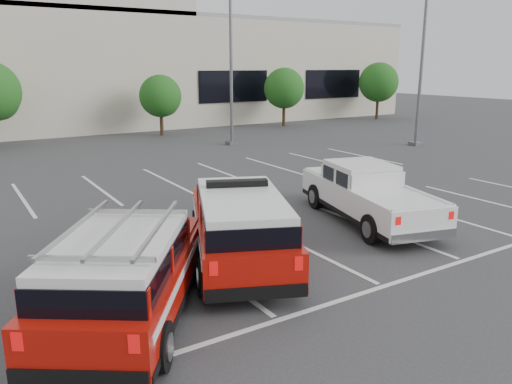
{
  "coord_description": "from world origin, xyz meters",
  "views": [
    {
      "loc": [
        -7.46,
        -9.65,
        4.53
      ],
      "look_at": [
        -0.13,
        1.99,
        1.05
      ],
      "focal_mm": 35.0,
      "sensor_mm": 36.0,
      "label": 1
    }
  ],
  "objects_px": {
    "tree_mid_right": "(161,98)",
    "tree_far_right": "(379,84)",
    "light_pole_mid": "(231,54)",
    "light_pole_right": "(422,54)",
    "fire_chief_suv": "(240,231)",
    "white_pickup": "(367,199)",
    "tree_right": "(285,90)",
    "ladder_suv": "(128,281)",
    "convention_building": "(51,63)"
  },
  "relations": [
    {
      "from": "tree_mid_right",
      "to": "ladder_suv",
      "type": "xyz_separation_m",
      "value": [
        -10.09,
        -23.45,
        -1.71
      ]
    },
    {
      "from": "tree_right",
      "to": "fire_chief_suv",
      "type": "relative_size",
      "value": 0.77
    },
    {
      "from": "tree_right",
      "to": "ladder_suv",
      "type": "xyz_separation_m",
      "value": [
        -20.09,
        -23.45,
        -1.98
      ]
    },
    {
      "from": "tree_mid_right",
      "to": "light_pole_mid",
      "type": "distance_m",
      "value": 6.88
    },
    {
      "from": "tree_mid_right",
      "to": "fire_chief_suv",
      "type": "bearing_deg",
      "value": -107.51
    },
    {
      "from": "tree_far_right",
      "to": "fire_chief_suv",
      "type": "bearing_deg",
      "value": -140.65
    },
    {
      "from": "tree_far_right",
      "to": "white_pickup",
      "type": "relative_size",
      "value": 0.83
    },
    {
      "from": "tree_mid_right",
      "to": "tree_far_right",
      "type": "xyz_separation_m",
      "value": [
        20.0,
        0.0,
        0.54
      ]
    },
    {
      "from": "convention_building",
      "to": "light_pole_mid",
      "type": "relative_size",
      "value": 5.86
    },
    {
      "from": "light_pole_mid",
      "to": "white_pickup",
      "type": "relative_size",
      "value": 1.76
    },
    {
      "from": "tree_far_right",
      "to": "light_pole_right",
      "type": "relative_size",
      "value": 0.47
    },
    {
      "from": "white_pickup",
      "to": "light_pole_mid",
      "type": "bearing_deg",
      "value": 90.12
    },
    {
      "from": "light_pole_mid",
      "to": "light_pole_right",
      "type": "height_order",
      "value": "same"
    },
    {
      "from": "convention_building",
      "to": "ladder_suv",
      "type": "distance_m",
      "value": 33.9
    },
    {
      "from": "convention_building",
      "to": "light_pole_right",
      "type": "distance_m",
      "value": 26.99
    },
    {
      "from": "tree_mid_right",
      "to": "light_pole_right",
      "type": "relative_size",
      "value": 0.39
    },
    {
      "from": "light_pole_mid",
      "to": "fire_chief_suv",
      "type": "distance_m",
      "value": 18.89
    },
    {
      "from": "white_pickup",
      "to": "tree_far_right",
      "type": "bearing_deg",
      "value": 58.76
    },
    {
      "from": "ladder_suv",
      "to": "light_pole_mid",
      "type": "bearing_deg",
      "value": 89.72
    },
    {
      "from": "fire_chief_suv",
      "to": "white_pickup",
      "type": "relative_size",
      "value": 0.99
    },
    {
      "from": "tree_right",
      "to": "light_pole_mid",
      "type": "bearing_deg",
      "value": -143.23
    },
    {
      "from": "light_pole_mid",
      "to": "fire_chief_suv",
      "type": "xyz_separation_m",
      "value": [
        -8.89,
        -16.07,
        -4.41
      ]
    },
    {
      "from": "tree_right",
      "to": "light_pole_right",
      "type": "relative_size",
      "value": 0.43
    },
    {
      "from": "fire_chief_suv",
      "to": "white_pickup",
      "type": "bearing_deg",
      "value": 33.04
    },
    {
      "from": "ladder_suv",
      "to": "tree_mid_right",
      "type": "bearing_deg",
      "value": 101.02
    },
    {
      "from": "tree_mid_right",
      "to": "white_pickup",
      "type": "bearing_deg",
      "value": -95.6
    },
    {
      "from": "tree_far_right",
      "to": "light_pole_mid",
      "type": "distance_m",
      "value": 19.19
    },
    {
      "from": "tree_far_right",
      "to": "ladder_suv",
      "type": "distance_m",
      "value": 38.21
    },
    {
      "from": "tree_right",
      "to": "ladder_suv",
      "type": "distance_m",
      "value": 30.94
    },
    {
      "from": "light_pole_right",
      "to": "ladder_suv",
      "type": "distance_m",
      "value": 24.3
    },
    {
      "from": "tree_far_right",
      "to": "tree_right",
      "type": "bearing_deg",
      "value": -180.0
    },
    {
      "from": "light_pole_right",
      "to": "white_pickup",
      "type": "distance_m",
      "value": 16.57
    },
    {
      "from": "convention_building",
      "to": "tree_right",
      "type": "relative_size",
      "value": 13.58
    },
    {
      "from": "convention_building",
      "to": "tree_right",
      "type": "bearing_deg",
      "value": -33.37
    },
    {
      "from": "light_pole_mid",
      "to": "white_pickup",
      "type": "height_order",
      "value": "light_pole_mid"
    },
    {
      "from": "tree_right",
      "to": "tree_far_right",
      "type": "bearing_deg",
      "value": 0.0
    },
    {
      "from": "convention_building",
      "to": "tree_right",
      "type": "distance_m",
      "value": 17.96
    },
    {
      "from": "convention_building",
      "to": "fire_chief_suv",
      "type": "xyz_separation_m",
      "value": [
        -2.07,
        -31.94,
        -3.94
      ]
    },
    {
      "from": "tree_mid_right",
      "to": "fire_chief_suv",
      "type": "xyz_separation_m",
      "value": [
        -6.98,
        -22.12,
        -1.72
      ]
    },
    {
      "from": "tree_mid_right",
      "to": "light_pole_right",
      "type": "distance_m",
      "value": 16.47
    },
    {
      "from": "convention_building",
      "to": "tree_far_right",
      "type": "height_order",
      "value": "convention_building"
    },
    {
      "from": "tree_mid_right",
      "to": "light_pole_mid",
      "type": "height_order",
      "value": "light_pole_mid"
    },
    {
      "from": "fire_chief_suv",
      "to": "white_pickup",
      "type": "xyz_separation_m",
      "value": [
        4.89,
        0.83,
        -0.11
      ]
    },
    {
      "from": "light_pole_right",
      "to": "fire_chief_suv",
      "type": "xyz_separation_m",
      "value": [
        -17.89,
        -10.07,
        -4.41
      ]
    },
    {
      "from": "convention_building",
      "to": "white_pickup",
      "type": "distance_m",
      "value": 31.5
    },
    {
      "from": "light_pole_mid",
      "to": "light_pole_right",
      "type": "distance_m",
      "value": 10.82
    },
    {
      "from": "tree_mid_right",
      "to": "ladder_suv",
      "type": "bearing_deg",
      "value": -113.27
    },
    {
      "from": "light_pole_mid",
      "to": "ladder_suv",
      "type": "relative_size",
      "value": 1.96
    },
    {
      "from": "light_pole_right",
      "to": "white_pickup",
      "type": "bearing_deg",
      "value": -144.56
    },
    {
      "from": "tree_mid_right",
      "to": "tree_far_right",
      "type": "bearing_deg",
      "value": 0.0
    }
  ]
}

